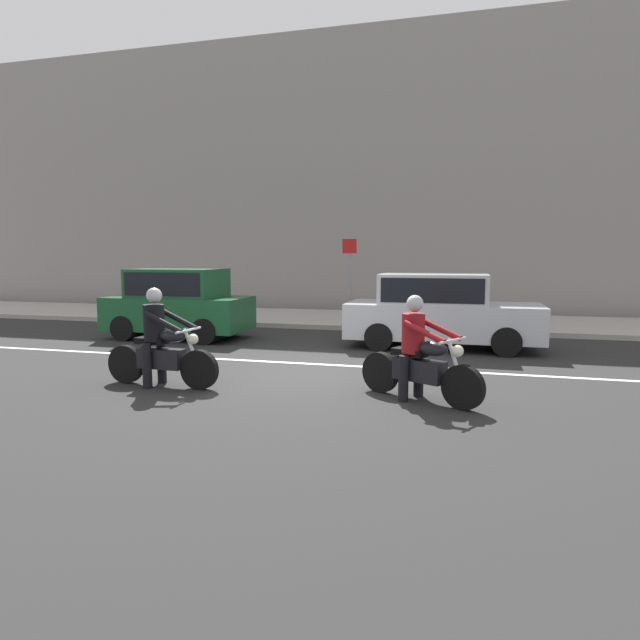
{
  "coord_description": "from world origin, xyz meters",
  "views": [
    {
      "loc": [
        2.76,
        -9.32,
        2.14
      ],
      "look_at": [
        0.4,
        -0.48,
        1.06
      ],
      "focal_mm": 30.6,
      "sensor_mm": 36.0,
      "label": 1
    }
  ],
  "objects_px": {
    "motorcycle_with_rider_crimson": "(419,358)",
    "parked_hatchback_forest_green": "(178,303)",
    "parked_sedan_silver": "(439,310)",
    "motorcycle_with_rider_black_leather": "(160,346)",
    "street_sign_post": "(350,271)"
  },
  "relations": [
    {
      "from": "motorcycle_with_rider_crimson",
      "to": "parked_hatchback_forest_green",
      "type": "bearing_deg",
      "value": 144.88
    },
    {
      "from": "parked_hatchback_forest_green",
      "to": "motorcycle_with_rider_crimson",
      "type": "bearing_deg",
      "value": -35.12
    },
    {
      "from": "motorcycle_with_rider_black_leather",
      "to": "parked_sedan_silver",
      "type": "distance_m",
      "value": 6.57
    },
    {
      "from": "parked_sedan_silver",
      "to": "street_sign_post",
      "type": "xyz_separation_m",
      "value": [
        -2.91,
        3.68,
        0.79
      ]
    },
    {
      "from": "parked_hatchback_forest_green",
      "to": "street_sign_post",
      "type": "xyz_separation_m",
      "value": [
        3.69,
        3.92,
        0.75
      ]
    },
    {
      "from": "motorcycle_with_rider_crimson",
      "to": "street_sign_post",
      "type": "height_order",
      "value": "street_sign_post"
    },
    {
      "from": "parked_hatchback_forest_green",
      "to": "street_sign_post",
      "type": "distance_m",
      "value": 5.43
    },
    {
      "from": "motorcycle_with_rider_black_leather",
      "to": "street_sign_post",
      "type": "bearing_deg",
      "value": 81.37
    },
    {
      "from": "street_sign_post",
      "to": "motorcycle_with_rider_crimson",
      "type": "bearing_deg",
      "value": -71.53
    },
    {
      "from": "motorcycle_with_rider_black_leather",
      "to": "parked_sedan_silver",
      "type": "relative_size",
      "value": 0.47
    },
    {
      "from": "parked_hatchback_forest_green",
      "to": "street_sign_post",
      "type": "height_order",
      "value": "street_sign_post"
    },
    {
      "from": "motorcycle_with_rider_crimson",
      "to": "parked_hatchback_forest_green",
      "type": "relative_size",
      "value": 0.52
    },
    {
      "from": "parked_sedan_silver",
      "to": "motorcycle_with_rider_crimson",
      "type": "bearing_deg",
      "value": -90.73
    },
    {
      "from": "motorcycle_with_rider_crimson",
      "to": "parked_hatchback_forest_green",
      "type": "xyz_separation_m",
      "value": [
        -6.53,
        4.59,
        0.29
      ]
    },
    {
      "from": "street_sign_post",
      "to": "parked_sedan_silver",
      "type": "bearing_deg",
      "value": -51.74
    }
  ]
}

